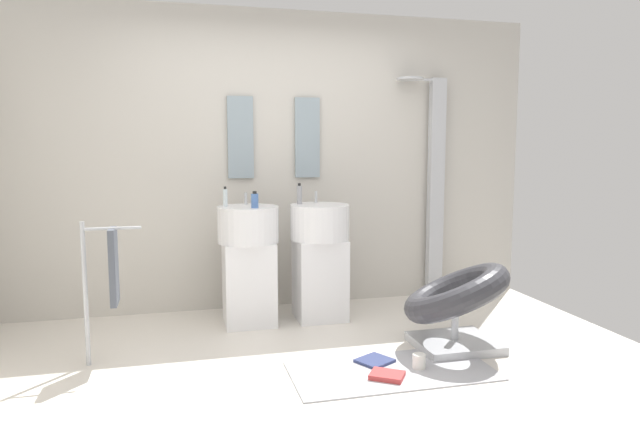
% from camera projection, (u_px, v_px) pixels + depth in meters
% --- Properties ---
extents(ground_plane, '(4.80, 3.60, 0.04)m').
position_uv_depth(ground_plane, '(318.00, 376.00, 3.58)').
color(ground_plane, silver).
extents(rear_partition, '(4.80, 0.10, 2.60)m').
position_uv_depth(rear_partition, '(273.00, 161.00, 5.01)').
color(rear_partition, beige).
rests_on(rear_partition, ground_plane).
extents(pedestal_sink_left, '(0.49, 0.49, 1.05)m').
position_uv_depth(pedestal_sink_left, '(249.00, 260.00, 4.52)').
color(pedestal_sink_left, white).
rests_on(pedestal_sink_left, ground_plane).
extents(pedestal_sink_right, '(0.49, 0.49, 1.05)m').
position_uv_depth(pedestal_sink_right, '(320.00, 257.00, 4.67)').
color(pedestal_sink_right, white).
rests_on(pedestal_sink_right, ground_plane).
extents(vanity_mirror_left, '(0.22, 0.03, 0.70)m').
position_uv_depth(vanity_mirror_left, '(240.00, 137.00, 4.85)').
color(vanity_mirror_left, '#8C9EA8').
extents(vanity_mirror_right, '(0.22, 0.03, 0.70)m').
position_uv_depth(vanity_mirror_right, '(307.00, 138.00, 4.99)').
color(vanity_mirror_right, '#8C9EA8').
extents(shower_column, '(0.49, 0.24, 2.05)m').
position_uv_depth(shower_column, '(434.00, 184.00, 5.29)').
color(shower_column, '#B7BABF').
rests_on(shower_column, ground_plane).
extents(lounge_chair, '(1.08, 1.08, 0.65)m').
position_uv_depth(lounge_chair, '(456.00, 300.00, 3.99)').
color(lounge_chair, '#B7BABF').
rests_on(lounge_chair, ground_plane).
extents(towel_rack, '(0.37, 0.22, 0.95)m').
position_uv_depth(towel_rack, '(109.00, 270.00, 3.66)').
color(towel_rack, '#B7BABF').
rests_on(towel_rack, ground_plane).
extents(area_rug, '(1.29, 0.62, 0.01)m').
position_uv_depth(area_rug, '(392.00, 371.00, 3.59)').
color(area_rug, '#B2B2B7').
rests_on(area_rug, ground_plane).
extents(magazine_navy, '(0.28, 0.27, 0.02)m').
position_uv_depth(magazine_navy, '(375.00, 361.00, 3.72)').
color(magazine_navy, navy).
rests_on(magazine_navy, area_rug).
extents(magazine_red, '(0.25, 0.24, 0.03)m').
position_uv_depth(magazine_red, '(387.00, 375.00, 3.47)').
color(magazine_red, '#B73838').
rests_on(magazine_red, area_rug).
extents(coffee_mug, '(0.08, 0.08, 0.09)m').
position_uv_depth(coffee_mug, '(419.00, 361.00, 3.62)').
color(coffee_mug, white).
rests_on(coffee_mug, area_rug).
extents(soap_bottle_blue, '(0.06, 0.06, 0.13)m').
position_uv_depth(soap_bottle_blue, '(255.00, 200.00, 4.35)').
color(soap_bottle_blue, '#4C72B7').
rests_on(soap_bottle_blue, pedestal_sink_left).
extents(soap_bottle_grey, '(0.04, 0.04, 0.17)m').
position_uv_depth(soap_bottle_grey, '(299.00, 195.00, 4.64)').
color(soap_bottle_grey, '#99999E').
rests_on(soap_bottle_grey, pedestal_sink_right).
extents(soap_bottle_clear, '(0.04, 0.04, 0.16)m').
position_uv_depth(soap_bottle_clear, '(225.00, 197.00, 4.46)').
color(soap_bottle_clear, silver).
rests_on(soap_bottle_clear, pedestal_sink_left).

